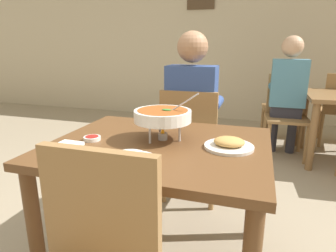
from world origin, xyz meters
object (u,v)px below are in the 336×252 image
at_px(sauce_dish, 92,138).
at_px(chair_bg_middle, 286,110).
at_px(curry_bowl, 163,116).
at_px(appetizer_plate, 229,144).
at_px(diner_main, 192,109).
at_px(chair_diner_main, 191,140).
at_px(patron_bg_middle, 288,90).
at_px(dining_table_main, 160,163).
at_px(chair_bg_right, 289,102).
at_px(rice_plate, 131,159).

bearing_deg(sauce_dish, chair_bg_middle, 62.18).
distance_m(curry_bowl, appetizer_plate, 0.37).
bearing_deg(curry_bowl, diner_main, 90.19).
bearing_deg(appetizer_plate, chair_diner_main, 116.17).
bearing_deg(patron_bg_middle, chair_diner_main, -120.26).
xyz_separation_m(dining_table_main, diner_main, (0.00, 0.77, 0.13)).
bearing_deg(curry_bowl, chair_diner_main, 90.20).
height_order(chair_diner_main, curry_bowl, curry_bowl).
distance_m(diner_main, patron_bg_middle, 1.50).
bearing_deg(curry_bowl, patron_bg_middle, 69.03).
relative_size(diner_main, chair_bg_right, 1.46).
bearing_deg(chair_diner_main, diner_main, 90.00).
height_order(chair_bg_right, patron_bg_middle, patron_bg_middle).
bearing_deg(chair_bg_middle, chair_bg_right, 82.47).
xyz_separation_m(dining_table_main, chair_bg_right, (0.85, 2.59, -0.10)).
xyz_separation_m(chair_diner_main, chair_bg_right, (0.85, 1.85, 0.00)).
relative_size(chair_diner_main, appetizer_plate, 3.75).
xyz_separation_m(chair_diner_main, patron_bg_middle, (0.77, 1.32, 0.24)).
relative_size(rice_plate, patron_bg_middle, 0.18).
distance_m(rice_plate, appetizer_plate, 0.49).
bearing_deg(dining_table_main, sauce_dish, -169.40).
relative_size(appetizer_plate, sauce_dish, 2.67).
bearing_deg(dining_table_main, chair_diner_main, 90.00).
bearing_deg(diner_main, chair_bg_right, 64.97).
height_order(chair_bg_middle, patron_bg_middle, patron_bg_middle).
xyz_separation_m(rice_plate, sauce_dish, (-0.33, 0.23, -0.01)).
bearing_deg(sauce_dish, rice_plate, -34.77).
distance_m(appetizer_plate, sauce_dish, 0.71).
xyz_separation_m(diner_main, chair_bg_right, (0.85, 1.82, -0.24)).
bearing_deg(dining_table_main, rice_plate, -95.22).
xyz_separation_m(curry_bowl, chair_bg_right, (0.85, 2.54, -0.34)).
bearing_deg(patron_bg_middle, sauce_dish, -117.86).
bearing_deg(chair_bg_middle, diner_main, -120.76).
relative_size(chair_diner_main, diner_main, 0.69).
height_order(rice_plate, appetizer_plate, same).
bearing_deg(diner_main, chair_diner_main, -90.00).
xyz_separation_m(sauce_dish, patron_bg_middle, (1.12, 2.12, 0.01)).
bearing_deg(sauce_dish, chair_diner_main, 66.31).
xyz_separation_m(diner_main, sauce_dish, (-0.35, -0.84, -0.01)).
xyz_separation_m(appetizer_plate, patron_bg_middle, (0.42, 2.03, 0.00)).
bearing_deg(rice_plate, curry_bowl, 85.22).
distance_m(dining_table_main, rice_plate, 0.32).
bearing_deg(appetizer_plate, curry_bowl, 174.96).
xyz_separation_m(rice_plate, chair_bg_right, (0.88, 2.89, -0.24)).
relative_size(curry_bowl, rice_plate, 1.39).
distance_m(chair_diner_main, curry_bowl, 0.76).
relative_size(curry_bowl, appetizer_plate, 1.39).
xyz_separation_m(rice_plate, chair_bg_middle, (0.81, 2.38, -0.24)).
distance_m(dining_table_main, patron_bg_middle, 2.20).
xyz_separation_m(curry_bowl, patron_bg_middle, (0.77, 2.00, -0.11)).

